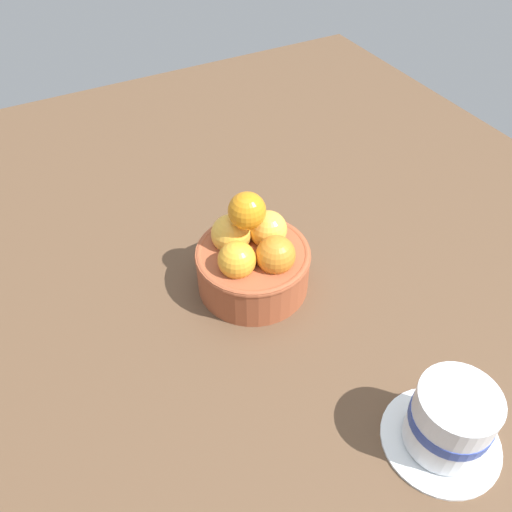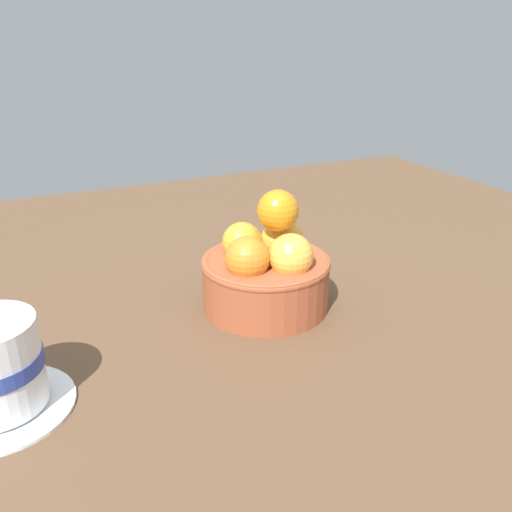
{
  "view_description": "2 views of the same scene",
  "coord_description": "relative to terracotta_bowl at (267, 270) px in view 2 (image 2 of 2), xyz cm",
  "views": [
    {
      "loc": [
        -40.27,
        20.99,
        48.89
      ],
      "look_at": [
        -1.7,
        0.49,
        6.64
      ],
      "focal_mm": 36.97,
      "sensor_mm": 36.0,
      "label": 1
    },
    {
      "loc": [
        -23.6,
        -46.8,
        28.36
      ],
      "look_at": [
        -0.82,
        0.71,
        5.92
      ],
      "focal_mm": 37.35,
      "sensor_mm": 36.0,
      "label": 2
    }
  ],
  "objects": [
    {
      "name": "ground_plane",
      "position": [
        -0.1,
        0.04,
        -6.08
      ],
      "size": [
        124.12,
        111.6,
        3.27
      ],
      "primitive_type": "cube",
      "color": "brown"
    },
    {
      "name": "terracotta_bowl",
      "position": [
        0.0,
        0.0,
        0.0
      ],
      "size": [
        13.97,
        13.97,
        13.16
      ],
      "color": "#9E4C2D",
      "rests_on": "ground_plane"
    }
  ]
}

